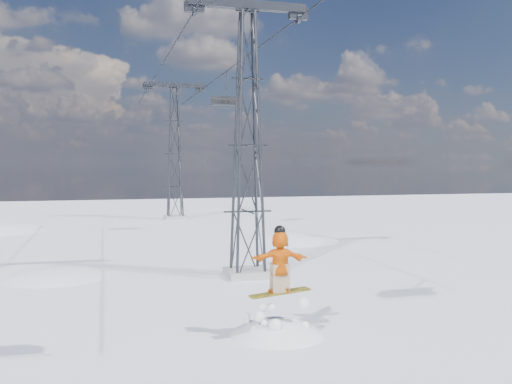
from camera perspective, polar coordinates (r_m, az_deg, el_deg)
ground at (r=16.53m, az=3.39°, el=-13.91°), size 120.00×120.00×0.00m
lift_tower_near at (r=23.73m, az=-0.85°, el=4.60°), size 5.20×1.80×11.43m
lift_tower_far at (r=48.35m, az=-8.13°, el=3.75°), size 5.20×1.80×11.43m
haul_cables at (r=35.50m, az=-5.51°, el=12.79°), size 4.46×51.00×0.06m
lift_chair_mid at (r=38.57m, az=-2.98°, el=9.01°), size 2.01×0.58×2.50m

